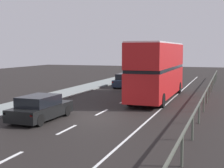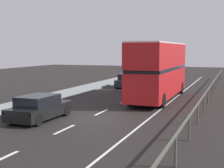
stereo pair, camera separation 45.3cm
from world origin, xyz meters
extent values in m
cube|color=black|center=(0.00, 0.00, -0.05)|extent=(74.37, 120.00, 0.10)
cube|color=gray|center=(-6.19, 0.00, 0.07)|extent=(2.56, 80.00, 0.14)
cube|color=silver|center=(0.00, -8.13, 0.00)|extent=(0.16, 2.09, 0.01)
cube|color=silver|center=(0.00, -3.30, 0.00)|extent=(0.16, 2.09, 0.01)
cube|color=silver|center=(0.00, 1.53, 0.00)|extent=(0.16, 2.09, 0.01)
cube|color=silver|center=(0.00, 6.36, 0.00)|extent=(0.16, 2.09, 0.01)
cube|color=silver|center=(0.00, 11.19, 0.00)|extent=(0.16, 2.09, 0.01)
cube|color=silver|center=(0.00, 16.02, 0.00)|extent=(0.16, 2.09, 0.01)
cube|color=silver|center=(0.00, 20.85, 0.00)|extent=(0.16, 2.09, 0.01)
cube|color=silver|center=(0.00, 25.68, 0.00)|extent=(0.16, 2.09, 0.01)
cube|color=silver|center=(0.00, 30.51, 0.00)|extent=(0.16, 2.09, 0.01)
cube|color=silver|center=(3.29, 9.00, 0.00)|extent=(0.12, 46.00, 0.01)
cube|color=#4F564A|center=(6.02, 9.00, 1.08)|extent=(0.08, 42.00, 0.08)
cylinder|color=#4F564A|center=(6.02, -6.75, 0.54)|extent=(0.10, 0.10, 1.08)
cylinder|color=#4F564A|center=(6.02, -3.25, 0.54)|extent=(0.10, 0.10, 1.08)
cylinder|color=#4F564A|center=(6.02, 0.25, 0.54)|extent=(0.10, 0.10, 1.08)
cylinder|color=#4F564A|center=(6.02, 3.75, 0.54)|extent=(0.10, 0.10, 1.08)
cylinder|color=#4F564A|center=(6.02, 7.25, 0.54)|extent=(0.10, 0.10, 1.08)
cylinder|color=#4F564A|center=(6.02, 10.75, 0.54)|extent=(0.10, 0.10, 1.08)
cylinder|color=#4F564A|center=(6.02, 14.25, 0.54)|extent=(0.10, 0.10, 1.08)
cylinder|color=#4F564A|center=(6.02, 17.75, 0.54)|extent=(0.10, 0.10, 1.08)
cylinder|color=#4F564A|center=(6.02, 21.25, 0.54)|extent=(0.10, 0.10, 1.08)
cylinder|color=#4F564A|center=(6.02, 24.75, 0.54)|extent=(0.10, 0.10, 1.08)
cylinder|color=#4F564A|center=(6.02, 28.25, 0.54)|extent=(0.10, 0.10, 1.08)
cube|color=red|center=(2.16, 8.33, 1.35)|extent=(2.51, 10.99, 2.00)
cube|color=black|center=(2.16, 8.33, 2.47)|extent=(2.53, 10.56, 0.24)
cube|color=red|center=(2.16, 8.33, 3.48)|extent=(2.51, 10.99, 1.77)
cube|color=silver|center=(2.16, 8.33, 4.41)|extent=(2.46, 10.77, 0.10)
cube|color=black|center=(2.19, 13.80, 1.45)|extent=(2.21, 0.05, 1.40)
cube|color=yellow|center=(2.19, 13.80, 3.92)|extent=(1.47, 0.05, 0.28)
cylinder|color=black|center=(1.06, 12.42, 0.50)|extent=(0.29, 1.00, 1.00)
cylinder|color=black|center=(3.31, 12.41, 0.50)|extent=(0.29, 1.00, 1.00)
cylinder|color=black|center=(1.01, 4.44, 0.50)|extent=(0.29, 1.00, 1.00)
cylinder|color=black|center=(3.27, 4.43, 0.50)|extent=(0.29, 1.00, 1.00)
cube|color=black|center=(-2.41, -1.65, 0.51)|extent=(1.91, 4.37, 0.66)
cube|color=black|center=(-2.41, -1.86, 1.12)|extent=(1.65, 2.42, 0.55)
cube|color=red|center=(-3.27, -3.76, 0.68)|extent=(0.16, 0.06, 0.12)
cube|color=red|center=(-1.66, -3.80, 0.68)|extent=(0.16, 0.06, 0.12)
cylinder|color=black|center=(-3.20, -0.16, 0.32)|extent=(0.22, 0.64, 0.64)
cylinder|color=black|center=(-1.55, -0.20, 0.32)|extent=(0.22, 0.64, 0.64)
cylinder|color=black|center=(-3.27, -3.09, 0.32)|extent=(0.22, 0.64, 0.64)
cylinder|color=black|center=(-1.62, -3.13, 0.32)|extent=(0.22, 0.64, 0.64)
cube|color=#1D2839|center=(-2.63, 15.74, 0.52)|extent=(1.87, 4.54, 0.68)
cube|color=black|center=(-2.63, 15.52, 1.15)|extent=(1.61, 2.51, 0.57)
cube|color=red|center=(-3.37, 13.51, 0.69)|extent=(0.16, 0.06, 0.12)
cube|color=red|center=(-1.80, 13.54, 0.69)|extent=(0.16, 0.06, 0.12)
cylinder|color=black|center=(-3.47, 17.27, 0.32)|extent=(0.21, 0.64, 0.64)
cylinder|color=black|center=(-1.86, 17.31, 0.32)|extent=(0.21, 0.64, 0.64)
cylinder|color=black|center=(-3.41, 14.18, 0.32)|extent=(0.21, 0.64, 0.64)
cylinder|color=black|center=(-1.80, 14.21, 0.32)|extent=(0.21, 0.64, 0.64)
camera|label=1|loc=(7.37, -17.84, 3.92)|focal=53.82mm
camera|label=2|loc=(7.80, -17.69, 3.92)|focal=53.82mm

